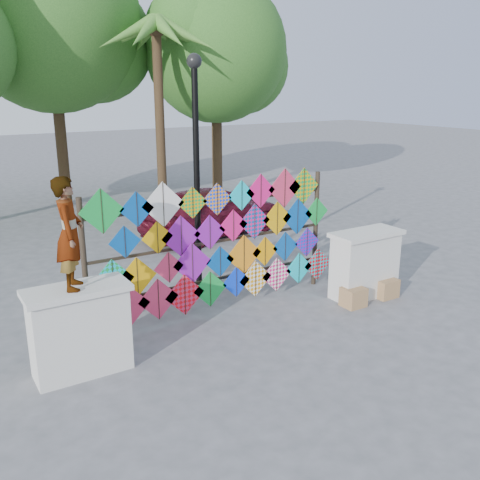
# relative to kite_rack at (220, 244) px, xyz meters

# --- Properties ---
(ground) EXTENTS (80.00, 80.00, 0.00)m
(ground) POSITION_rel_kite_rack_xyz_m (-0.08, -0.72, -1.21)
(ground) COLOR gray
(ground) RESTS_ON ground
(parapet_left) EXTENTS (1.40, 0.65, 1.28)m
(parapet_left) POSITION_rel_kite_rack_xyz_m (-2.78, -0.92, -0.56)
(parapet_left) COLOR silver
(parapet_left) RESTS_ON ground
(parapet_right) EXTENTS (1.40, 0.65, 1.28)m
(parapet_right) POSITION_rel_kite_rack_xyz_m (2.62, -0.92, -0.56)
(parapet_right) COLOR silver
(parapet_right) RESTS_ON ground
(kite_rack) EXTENTS (4.91, 0.24, 2.44)m
(kite_rack) POSITION_rel_kite_rack_xyz_m (0.00, 0.00, 0.00)
(kite_rack) COLOR black
(kite_rack) RESTS_ON ground
(tree_mid) EXTENTS (6.30, 5.60, 8.61)m
(tree_mid) POSITION_rel_kite_rack_xyz_m (0.03, 10.31, 4.56)
(tree_mid) COLOR #4B3B20
(tree_mid) RESTS_ON ground
(tree_east) EXTENTS (5.40, 4.80, 7.42)m
(tree_east) POSITION_rel_kite_rack_xyz_m (5.01, 8.81, 3.77)
(tree_east) COLOR #4B3B20
(tree_east) RESTS_ON ground
(palm_tree) EXTENTS (3.62, 3.62, 5.83)m
(palm_tree) POSITION_rel_kite_rack_xyz_m (2.12, 7.28, 3.74)
(palm_tree) COLOR #4B3B20
(palm_tree) RESTS_ON ground
(vendor_woman) EXTENTS (0.53, 0.64, 1.52)m
(vendor_woman) POSITION_rel_kite_rack_xyz_m (-2.80, -0.92, 0.82)
(vendor_woman) COLOR #99999E
(vendor_woman) RESTS_ON parapet_left
(sedan) EXTENTS (4.25, 2.41, 1.36)m
(sedan) POSITION_rel_kite_rack_xyz_m (2.27, 4.39, -0.53)
(sedan) COLOR #5B0F1F
(sedan) RESTS_ON ground
(lamppost) EXTENTS (0.28, 0.28, 4.46)m
(lamppost) POSITION_rel_kite_rack_xyz_m (0.22, 1.28, 1.48)
(lamppost) COLOR black
(lamppost) RESTS_ON ground
(cardboard_box_near) EXTENTS (0.40, 0.36, 0.36)m
(cardboard_box_near) POSITION_rel_kite_rack_xyz_m (2.10, -1.20, -1.04)
(cardboard_box_near) COLOR #A3844E
(cardboard_box_near) RESTS_ON ground
(cardboard_box_far) EXTENTS (0.43, 0.39, 0.36)m
(cardboard_box_far) POSITION_rel_kite_rack_xyz_m (2.93, -1.18, -1.03)
(cardboard_box_far) COLOR #A3844E
(cardboard_box_far) RESTS_ON ground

